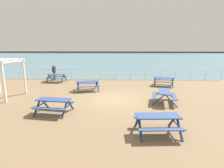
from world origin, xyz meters
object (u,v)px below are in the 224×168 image
picnic_table_mid_centre (164,94)px  picnic_table_seaward (54,102)px  picnic_table_far_left (164,79)px  picnic_table_far_right (88,83)px  picnic_table_near_right (158,120)px  visitor (54,71)px  picnic_table_near_left (56,76)px

picnic_table_mid_centre → picnic_table_seaward: same height
picnic_table_far_left → picnic_table_far_right: bearing=-148.7°
picnic_table_near_right → visitor: size_ratio=1.14×
picnic_table_near_left → picnic_table_far_right: size_ratio=0.87×
picnic_table_near_right → picnic_table_far_right: 8.43m
picnic_table_seaward → visitor: (-3.55, 9.80, 0.36)m
picnic_table_near_right → picnic_table_far_left: size_ratio=0.90×
visitor → picnic_table_near_right: bearing=-34.0°
picnic_table_near_left → visitor: size_ratio=1.13×
picnic_table_near_left → visitor: 1.26m
picnic_table_mid_centre → visitor: visitor is taller
picnic_table_near_left → picnic_table_far_right: 5.26m
picnic_table_far_left → picnic_table_near_right: bearing=-91.1°
picnic_table_near_left → picnic_table_seaward: size_ratio=0.95×
picnic_table_mid_centre → picnic_table_far_left: size_ratio=0.98×
picnic_table_seaward → visitor: bearing=117.5°
picnic_table_seaward → picnic_table_far_right: bearing=87.5°
picnic_table_near_right → picnic_table_far_left: (2.51, 9.43, 0.00)m
picnic_table_near_left → picnic_table_far_left: same height
picnic_table_near_left → picnic_table_seaward: bearing=-68.5°
picnic_table_far_left → picnic_table_seaward: 10.58m
picnic_table_near_right → picnic_table_mid_centre: size_ratio=0.91×
visitor → picnic_table_seaward: bearing=-50.2°
picnic_table_seaward → picnic_table_far_left: bearing=51.4°
picnic_table_near_left → visitor: bearing=123.1°
picnic_table_mid_centre → picnic_table_near_left: bearing=66.3°
picnic_table_mid_centre → picnic_table_far_right: same height
picnic_table_far_left → visitor: (-11.19, 2.49, 0.36)m
picnic_table_near_left → visitor: visitor is taller
picnic_table_near_right → picnic_table_mid_centre: (1.30, 4.19, 0.00)m
picnic_table_far_left → picnic_table_mid_centre: bearing=-89.3°
picnic_table_near_right → picnic_table_far_right: same height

